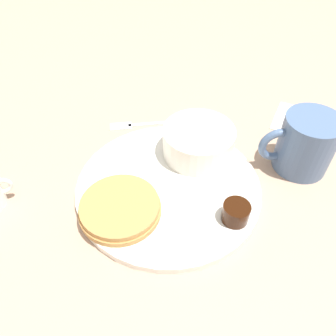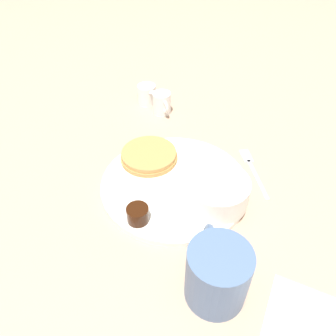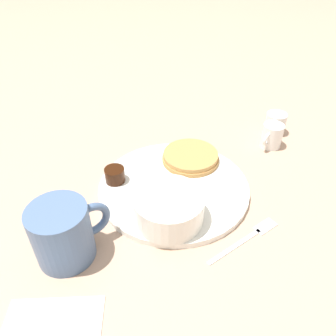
{
  "view_description": "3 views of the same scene",
  "coord_description": "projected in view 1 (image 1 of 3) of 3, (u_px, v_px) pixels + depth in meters",
  "views": [
    {
      "loc": [
        0.21,
        -0.26,
        0.39
      ],
      "look_at": [
        0.0,
        -0.0,
        0.05
      ],
      "focal_mm": 35.0,
      "sensor_mm": 36.0,
      "label": 1
    },
    {
      "loc": [
        0.36,
        0.28,
        0.45
      ],
      "look_at": [
        0.01,
        -0.01,
        0.05
      ],
      "focal_mm": 35.0,
      "sensor_mm": 36.0,
      "label": 2
    },
    {
      "loc": [
        -0.08,
        0.46,
        0.42
      ],
      "look_at": [
        0.01,
        -0.01,
        0.04
      ],
      "focal_mm": 35.0,
      "sensor_mm": 36.0,
      "label": 3
    }
  ],
  "objects": [
    {
      "name": "napkin",
      "position": [
        309.0,
        123.0,
        0.63
      ],
      "size": [
        0.15,
        0.12,
        0.0
      ],
      "color": "white",
      "rests_on": "ground_plane"
    },
    {
      "name": "coffee_mug",
      "position": [
        305.0,
        144.0,
        0.52
      ],
      "size": [
        0.1,
        0.1,
        0.1
      ],
      "color": "slate",
      "rests_on": "ground_plane"
    },
    {
      "name": "butter_ramekin",
      "position": [
        214.0,
        142.0,
        0.55
      ],
      "size": [
        0.04,
        0.04,
        0.04
      ],
      "color": "white",
      "rests_on": "plate"
    },
    {
      "name": "fork",
      "position": [
        139.0,
        124.0,
        0.62
      ],
      "size": [
        0.11,
        0.12,
        0.0
      ],
      "color": "silver",
      "rests_on": "ground_plane"
    },
    {
      "name": "bowl",
      "position": [
        198.0,
        141.0,
        0.54
      ],
      "size": [
        0.12,
        0.12,
        0.05
      ],
      "color": "white",
      "rests_on": "plate"
    },
    {
      "name": "syrup_cup",
      "position": [
        236.0,
        213.0,
        0.45
      ],
      "size": [
        0.04,
        0.04,
        0.03
      ],
      "color": "black",
      "rests_on": "plate"
    },
    {
      "name": "ground_plane",
      "position": [
        168.0,
        189.0,
        0.51
      ],
      "size": [
        4.0,
        4.0,
        0.0
      ],
      "primitive_type": "plane",
      "color": "tan"
    },
    {
      "name": "pancake_stack",
      "position": [
        120.0,
        208.0,
        0.46
      ],
      "size": [
        0.12,
        0.12,
        0.02
      ],
      "color": "#B78447",
      "rests_on": "plate"
    },
    {
      "name": "plate",
      "position": [
        168.0,
        187.0,
        0.51
      ],
      "size": [
        0.28,
        0.28,
        0.01
      ],
      "color": "white",
      "rests_on": "ground_plane"
    }
  ]
}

